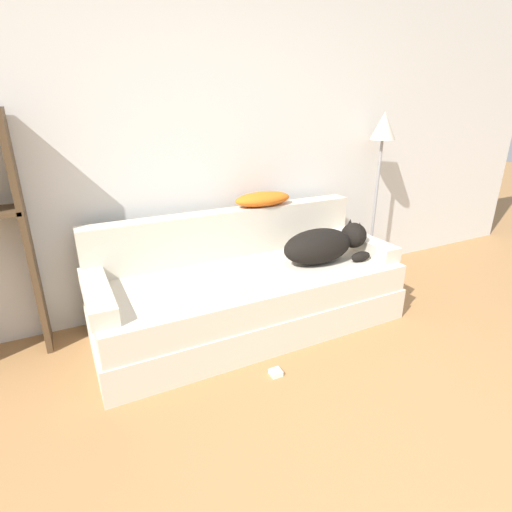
# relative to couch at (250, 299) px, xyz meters

# --- Properties ---
(wall_back) EXTENTS (7.10, 0.06, 2.70)m
(wall_back) POSITION_rel_couch_xyz_m (0.02, 0.58, 1.14)
(wall_back) COLOR silver
(wall_back) RESTS_ON ground_plane
(couch) EXTENTS (2.15, 0.87, 0.43)m
(couch) POSITION_rel_couch_xyz_m (0.00, 0.00, 0.00)
(couch) COLOR beige
(couch) RESTS_ON ground_plane
(couch_backrest) EXTENTS (2.11, 0.15, 0.36)m
(couch_backrest) POSITION_rel_couch_xyz_m (0.00, 0.36, 0.39)
(couch_backrest) COLOR beige
(couch_backrest) RESTS_ON couch
(couch_arm_left) EXTENTS (0.15, 0.68, 0.11)m
(couch_arm_left) POSITION_rel_couch_xyz_m (-1.00, -0.01, 0.27)
(couch_arm_left) COLOR beige
(couch_arm_left) RESTS_ON couch
(couch_arm_right) EXTENTS (0.15, 0.68, 0.11)m
(couch_arm_right) POSITION_rel_couch_xyz_m (1.00, -0.01, 0.27)
(couch_arm_right) COLOR beige
(couch_arm_right) RESTS_ON couch
(dog) EXTENTS (0.70, 0.31, 0.28)m
(dog) POSITION_rel_couch_xyz_m (0.57, -0.07, 0.35)
(dog) COLOR black
(dog) RESTS_ON couch
(laptop) EXTENTS (0.37, 0.28, 0.02)m
(laptop) POSITION_rel_couch_xyz_m (0.01, -0.10, 0.23)
(laptop) COLOR silver
(laptop) RESTS_ON couch
(throw_pillow) EXTENTS (0.46, 0.21, 0.11)m
(throw_pillow) POSITION_rel_couch_xyz_m (0.30, 0.37, 0.62)
(throw_pillow) COLOR orange
(throw_pillow) RESTS_ON couch_backrest
(floor_lamp) EXTENTS (0.24, 0.24, 1.45)m
(floor_lamp) POSITION_rel_couch_xyz_m (1.44, 0.36, 0.94)
(floor_lamp) COLOR gray
(floor_lamp) RESTS_ON ground_plane
(power_adapter) EXTENTS (0.07, 0.07, 0.03)m
(power_adapter) POSITION_rel_couch_xyz_m (-0.12, -0.59, -0.19)
(power_adapter) COLOR white
(power_adapter) RESTS_ON ground_plane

